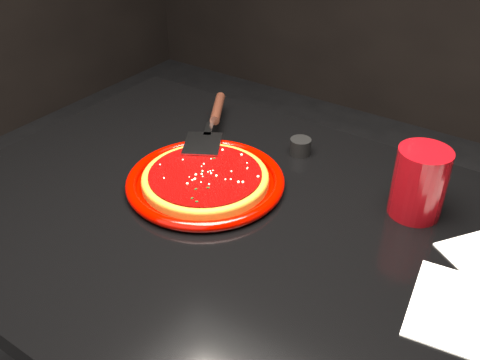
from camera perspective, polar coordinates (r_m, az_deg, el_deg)
The scene contains 10 objects.
plate at distance 1.03m, azimuth -3.70°, elevation -0.12°, with size 0.31×0.31×0.02m, color #720300.
pizza_crust at distance 1.03m, azimuth -3.71°, elevation 0.05°, with size 0.24×0.24×0.01m, color brown.
pizza_crust_rim at distance 1.02m, azimuth -3.72°, elevation 0.33°, with size 0.24×0.24×0.02m, color brown.
pizza_sauce at distance 1.02m, azimuth -3.73°, elevation 0.54°, with size 0.22×0.22×0.01m, color #6D0201.
parmesan_dusting at distance 1.02m, azimuth -3.74°, elevation 0.82°, with size 0.21×0.21×0.01m, color beige, non-canonical shape.
basil_flecks at distance 1.02m, azimuth -3.74°, elevation 0.78°, with size 0.19×0.19×0.00m, color black, non-canonical shape.
pizza_server at distance 1.18m, azimuth -3.04°, elevation 6.10°, with size 0.09×0.32×0.02m, color #B2B4B9, non-canonical shape.
cup at distance 0.98m, azimuth 18.59°, elevation -0.27°, with size 0.09×0.09×0.13m, color maroon.
napkin_a at distance 0.85m, azimuth 23.45°, elevation -13.01°, with size 0.17×0.17×0.00m, color silver.
ramekin at distance 1.14m, azimuth 6.46°, elevation 3.58°, with size 0.04×0.04×0.03m, color black.
Camera 1 is at (0.39, -0.62, 1.33)m, focal length 40.00 mm.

